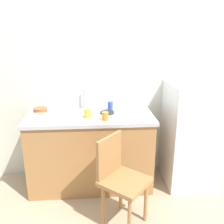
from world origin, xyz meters
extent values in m
plane|color=tan|center=(0.00, 0.00, 0.00)|extent=(8.00, 8.00, 0.00)
cube|color=silver|center=(0.00, 1.00, 1.27)|extent=(4.80, 0.10, 2.54)
cube|color=#A87542|center=(-0.26, 0.65, 0.43)|extent=(1.42, 0.60, 0.87)
cube|color=#B7B7BC|center=(-0.26, 0.65, 0.89)|extent=(1.46, 0.64, 0.04)
cylinder|color=#B7B7BC|center=(-0.34, 0.90, 1.03)|extent=(0.02, 0.02, 0.25)
cube|color=white|center=(0.96, 0.64, 0.63)|extent=(0.60, 0.62, 1.26)
cylinder|color=#A87542|center=(0.08, -0.26, 0.23)|extent=(0.04, 0.04, 0.45)
cylinder|color=#A87542|center=(0.28, -0.04, 0.23)|extent=(0.04, 0.04, 0.45)
cylinder|color=#A87542|center=(-0.15, -0.07, 0.23)|extent=(0.04, 0.04, 0.45)
cylinder|color=#A87542|center=(0.05, 0.16, 0.23)|extent=(0.04, 0.04, 0.45)
cube|color=#A87542|center=(0.07, -0.05, 0.47)|extent=(0.56, 0.56, 0.04)
cube|color=#A87542|center=(-0.08, 0.07, 0.69)|extent=(0.26, 0.29, 0.40)
cube|color=white|center=(-0.77, 0.53, 0.93)|extent=(0.28, 0.20, 0.05)
cylinder|color=#B25B33|center=(-0.84, 0.77, 0.94)|extent=(0.16, 0.16, 0.07)
cylinder|color=#2D2D2D|center=(-0.06, 0.71, 0.92)|extent=(0.17, 0.17, 0.02)
cylinder|color=orange|center=(-0.09, 0.47, 0.95)|extent=(0.07, 0.07, 0.09)
cylinder|color=yellow|center=(-0.29, 0.58, 0.95)|extent=(0.07, 0.07, 0.10)
cylinder|color=blue|center=(-0.01, 0.84, 0.96)|extent=(0.06, 0.06, 0.11)
camera|label=1|loc=(-0.21, -2.04, 1.80)|focal=39.35mm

